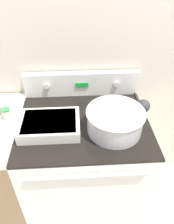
% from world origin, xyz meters
% --- Properties ---
extents(kitchen_wall, '(8.00, 0.05, 2.50)m').
position_xyz_m(kitchen_wall, '(0.00, 0.70, 1.25)').
color(kitchen_wall, beige).
rests_on(kitchen_wall, ground_plane).
extents(stove_range, '(0.82, 0.70, 0.93)m').
position_xyz_m(stove_range, '(0.00, 0.33, 0.46)').
color(stove_range, white).
rests_on(stove_range, ground_plane).
extents(control_panel, '(0.82, 0.07, 0.18)m').
position_xyz_m(control_panel, '(0.00, 0.64, 1.02)').
color(control_panel, white).
rests_on(control_panel, stove_range).
extents(mixing_bowl, '(0.34, 0.34, 0.14)m').
position_xyz_m(mixing_bowl, '(0.18, 0.25, 1.01)').
color(mixing_bowl, silver).
rests_on(mixing_bowl, stove_range).
extents(casserole_dish, '(0.35, 0.25, 0.07)m').
position_xyz_m(casserole_dish, '(-0.21, 0.27, 0.97)').
color(casserole_dish, silver).
rests_on(casserole_dish, stove_range).
extents(ladle, '(0.09, 0.29, 0.09)m').
position_xyz_m(ladle, '(0.39, 0.42, 0.97)').
color(ladle, '#333338').
rests_on(ladle, stove_range).
extents(spice_jar_green_cap, '(0.05, 0.05, 0.08)m').
position_xyz_m(spice_jar_green_cap, '(-0.48, 0.37, 0.98)').
color(spice_jar_green_cap, beige).
rests_on(spice_jar_green_cap, side_counter).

